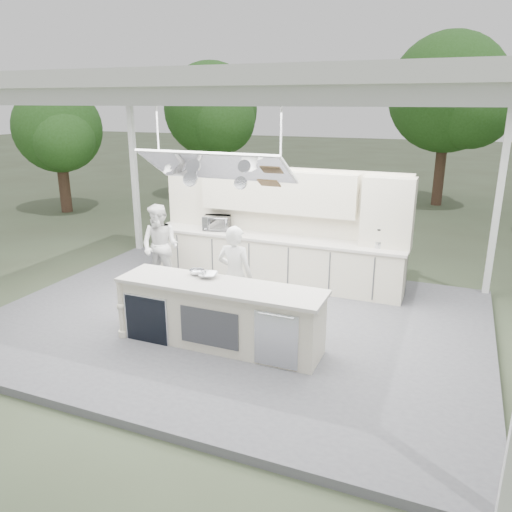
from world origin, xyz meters
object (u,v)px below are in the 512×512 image
at_px(back_counter, 274,259).
at_px(sous_chef, 160,246).
at_px(head_chef, 235,276).
at_px(demo_island, 219,315).

xyz_separation_m(back_counter, sous_chef, (-1.94, -1.05, 0.33)).
bearing_deg(head_chef, back_counter, -85.87).
bearing_deg(sous_chef, head_chef, -26.21).
bearing_deg(back_counter, head_chef, -87.46).
distance_m(demo_island, sous_chef, 2.77).
xyz_separation_m(demo_island, sous_chef, (-2.11, 1.76, 0.33)).
bearing_deg(back_counter, demo_island, -86.37).
bearing_deg(head_chef, demo_island, 98.08).
distance_m(demo_island, head_chef, 0.85).
bearing_deg(sous_chef, back_counter, 28.25).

